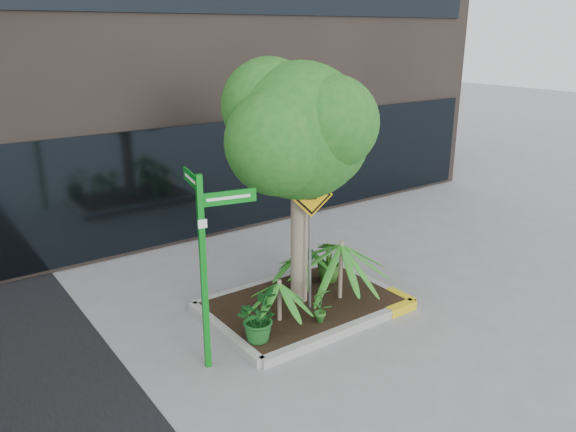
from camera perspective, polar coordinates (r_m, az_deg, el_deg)
ground at (r=9.70m, az=1.69°, el=-10.39°), size 80.00×80.00×0.00m
planter at (r=9.97m, az=1.80°, el=-8.89°), size 3.35×2.36×0.15m
tree at (r=9.08m, az=1.16°, el=8.61°), size 2.86×2.53×4.28m
palm_front at (r=9.71m, az=5.46°, el=-2.87°), size 1.22×1.22×1.35m
palm_left at (r=9.06m, az=-0.89°, el=-6.83°), size 0.80×0.80×0.88m
palm_back at (r=10.43m, az=1.67°, el=-3.15°), size 0.83×0.83×0.93m
shrub_a at (r=8.65m, az=-3.21°, el=-10.21°), size 0.94×0.94×0.76m
shrub_b at (r=10.59m, az=4.17°, el=-4.56°), size 0.63×0.63×0.80m
shrub_c at (r=9.18m, az=3.35°, el=-8.97°), size 0.34×0.34×0.61m
shrub_d at (r=10.39m, az=1.62°, el=-5.07°), size 0.60×0.60×0.77m
street_sign_post at (r=7.80m, az=-8.39°, el=-3.53°), size 0.84×0.96×2.88m
cattle_sign at (r=9.16m, az=2.33°, el=-0.30°), size 0.68×0.29×2.35m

